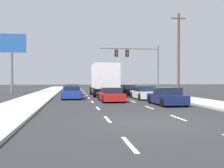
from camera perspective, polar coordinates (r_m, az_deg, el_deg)
ground_plane at (r=36.58m, az=-2.90°, el=-1.98°), size 140.00×140.00×0.00m
sidewalk_right at (r=33.03m, az=9.81°, el=-2.18°), size 3.18×80.00×0.14m
sidewalk_left at (r=31.64m, az=-14.52°, el=-2.33°), size 3.18×80.00×0.14m
lane_markings at (r=30.34m, az=-1.84°, el=-2.56°), size 3.54×57.00×0.01m
car_orange at (r=33.57m, az=-8.32°, el=-1.24°), size 1.92×4.20×1.28m
car_blue at (r=26.90m, az=-8.36°, el=-1.82°), size 1.94×4.62×1.23m
box_truck at (r=30.75m, az=-1.71°, el=1.25°), size 2.68×8.07×3.51m
car_red at (r=23.16m, az=-0.14°, el=-2.30°), size 1.94×4.04×1.18m
car_black at (r=33.99m, az=3.30°, el=-1.26°), size 1.89×4.41×1.22m
car_white at (r=26.19m, az=6.69°, el=-1.87°), size 1.93×4.30×1.27m
car_navy at (r=20.38m, az=11.25°, el=-2.64°), size 1.93×4.12×1.28m
traffic_signal_mast at (r=38.72m, az=4.52°, el=5.54°), size 8.42×0.69×6.57m
utility_pole_mid at (r=33.77m, az=13.56°, el=6.20°), size 1.80×0.28×9.66m
roadside_billboard at (r=39.70m, az=-19.99°, el=6.37°), size 3.80×0.36×8.00m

